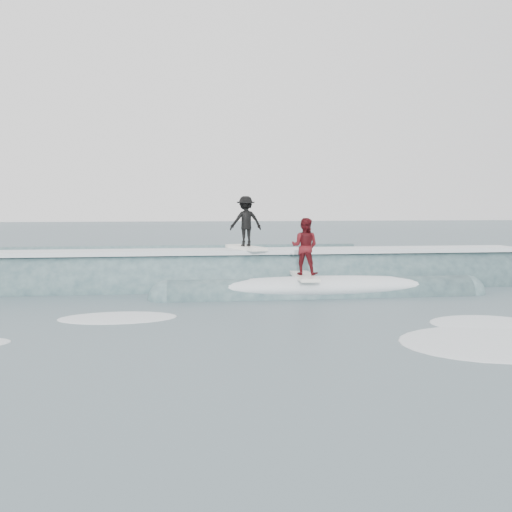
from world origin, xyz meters
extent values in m
plane|color=#40555E|center=(0.00, 0.00, 0.00)|extent=(160.00, 160.00, 0.00)
cylinder|color=#334D56|center=(0.00, 6.63, 0.00)|extent=(20.98, 2.20, 2.20)
cylinder|color=#334D56|center=(1.80, 4.43, 0.00)|extent=(9.00, 1.10, 1.10)
sphere|color=#334D56|center=(-2.70, 4.43, 0.00)|extent=(1.10, 1.10, 1.10)
sphere|color=#334D56|center=(6.30, 4.43, 0.00)|extent=(1.10, 1.10, 1.10)
cube|color=white|center=(0.00, 6.63, 1.17)|extent=(18.00, 1.30, 0.14)
ellipsoid|color=white|center=(1.80, 4.43, 0.30)|extent=(7.60, 1.30, 0.60)
cube|color=white|center=(-0.20, 6.63, 1.29)|extent=(1.20, 2.07, 0.10)
imported|color=black|center=(-0.20, 6.63, 2.15)|extent=(1.12, 0.75, 1.62)
cube|color=white|center=(1.27, 4.43, 0.60)|extent=(0.61, 2.02, 0.10)
imported|color=#561015|center=(1.27, 4.43, 1.47)|extent=(0.99, 0.91, 1.65)
ellipsoid|color=white|center=(-3.80, 1.94, 0.00)|extent=(2.80, 1.91, 0.10)
ellipsoid|color=white|center=(4.48, 0.23, 0.00)|extent=(2.22, 1.52, 0.10)
ellipsoid|color=white|center=(3.72, -1.53, 0.00)|extent=(3.58, 2.44, 0.10)
cylinder|color=#334D56|center=(-7.51, 14.00, 0.00)|extent=(22.00, 0.70, 0.70)
cylinder|color=#334D56|center=(3.37, 18.00, 0.00)|extent=(22.00, 0.80, 0.80)
cylinder|color=#334D56|center=(-2.83, 22.00, 0.00)|extent=(22.00, 0.60, 0.60)
camera|label=1|loc=(-2.30, -11.71, 2.69)|focal=40.00mm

